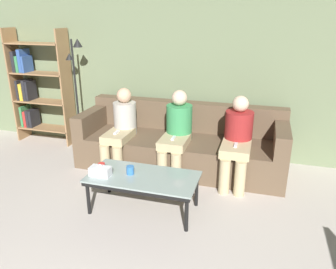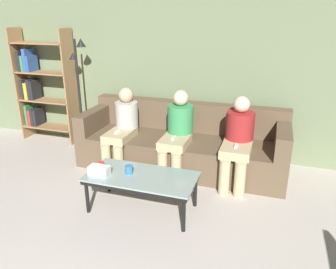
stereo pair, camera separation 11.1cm
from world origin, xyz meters
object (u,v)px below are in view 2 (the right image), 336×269
object	(u,v)px
tissue_box	(99,170)
cup_near_right	(101,166)
bookshelf	(39,87)
standing_lamp	(80,83)
seated_person_mid_right	(238,138)
couch	(182,145)
seated_person_left_end	(123,126)
seated_person_mid_left	(178,131)
cup_near_left	(129,170)
coffee_table	(142,179)

from	to	relation	value
tissue_box	cup_near_right	bearing A→B (deg)	110.53
bookshelf	standing_lamp	xyz separation A→B (m)	(0.87, -0.14, 0.15)
standing_lamp	seated_person_mid_right	distance (m)	2.51
couch	seated_person_left_end	world-z (taller)	seated_person_left_end
couch	seated_person_mid_left	bearing A→B (deg)	-90.00
cup_near_left	bookshelf	distance (m)	2.76
cup_near_left	seated_person_left_end	world-z (taller)	seated_person_left_end
seated_person_left_end	seated_person_mid_right	distance (m)	1.55
tissue_box	seated_person_left_end	xyz separation A→B (m)	(-0.24, 1.08, 0.12)
seated_person_left_end	seated_person_mid_left	distance (m)	0.78
coffee_table	tissue_box	size ratio (longest dim) A/B	5.32
tissue_box	standing_lamp	distance (m)	1.95
cup_near_left	seated_person_left_end	bearing A→B (deg)	118.58
tissue_box	seated_person_mid_left	bearing A→B (deg)	63.78
couch	seated_person_left_end	xyz separation A→B (m)	(-0.78, -0.24, 0.27)
seated_person_left_end	seated_person_mid_right	xyz separation A→B (m)	(1.55, 0.01, 0.01)
coffee_table	seated_person_mid_right	xyz separation A→B (m)	(0.88, 0.98, 0.22)
cup_near_right	tissue_box	world-z (taller)	tissue_box
seated_person_mid_left	cup_near_left	bearing A→B (deg)	-104.58
couch	coffee_table	bearing A→B (deg)	-95.06
couch	standing_lamp	size ratio (longest dim) A/B	1.65
cup_near_left	seated_person_mid_right	xyz separation A→B (m)	(1.03, 0.97, 0.13)
standing_lamp	seated_person_left_end	world-z (taller)	standing_lamp
couch	bookshelf	xyz separation A→B (m)	(-2.53, 0.30, 0.58)
tissue_box	cup_near_left	bearing A→B (deg)	23.31
bookshelf	seated_person_left_end	bearing A→B (deg)	-17.20
cup_near_left	standing_lamp	distance (m)	2.04
coffee_table	tissue_box	xyz separation A→B (m)	(-0.43, -0.12, 0.09)
couch	tissue_box	xyz separation A→B (m)	(-0.54, -1.33, 0.15)
couch	coffee_table	world-z (taller)	couch
couch	seated_person_left_end	size ratio (longest dim) A/B	2.57
couch	cup_near_right	xyz separation A→B (m)	(-0.58, -1.22, 0.14)
coffee_table	seated_person_mid_left	xyz separation A→B (m)	(0.11, 0.98, 0.23)
seated_person_left_end	standing_lamp	bearing A→B (deg)	155.49
couch	cup_near_left	distance (m)	1.24
tissue_box	standing_lamp	xyz separation A→B (m)	(-1.12, 1.49, 0.58)
cup_near_right	bookshelf	distance (m)	2.51
tissue_box	seated_person_mid_right	size ratio (longest dim) A/B	0.20
seated_person_mid_left	cup_near_right	bearing A→B (deg)	-120.42
tissue_box	seated_person_left_end	world-z (taller)	seated_person_left_end
coffee_table	cup_near_left	xyz separation A→B (m)	(-0.15, 0.01, 0.09)
couch	seated_person_mid_right	xyz separation A→B (m)	(0.78, -0.23, 0.28)
bookshelf	standing_lamp	size ratio (longest dim) A/B	1.08
seated_person_mid_right	seated_person_mid_left	bearing A→B (deg)	179.66
cup_near_right	seated_person_mid_left	bearing A→B (deg)	59.58
couch	bookshelf	size ratio (longest dim) A/B	1.53
couch	seated_person_mid_right	bearing A→B (deg)	-16.55
couch	cup_near_right	bearing A→B (deg)	-115.55
seated_person_mid_left	seated_person_mid_right	world-z (taller)	seated_person_mid_left
couch	seated_person_mid_right	size ratio (longest dim) A/B	2.57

